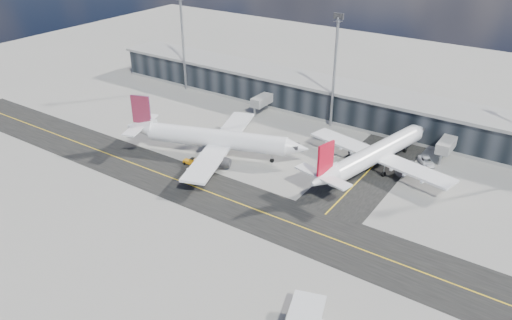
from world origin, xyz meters
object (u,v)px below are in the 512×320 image
object	(u,v)px
baggage_tug	(190,161)
service_van	(426,161)
airliner_af	(214,139)
airliner_redtail	(374,154)

from	to	relation	value
baggage_tug	service_van	bearing A→B (deg)	118.98
airliner_af	airliner_redtail	size ratio (longest dim) A/B	1.04
airliner_af	airliner_redtail	xyz separation A→B (m)	(33.20, 13.61, -0.23)
baggage_tug	service_van	xyz separation A→B (m)	(43.57, 29.79, -0.09)
service_van	baggage_tug	bearing A→B (deg)	179.04
airliner_redtail	baggage_tug	bearing A→B (deg)	-136.79
airliner_redtail	service_van	distance (m)	13.31
airliner_redtail	service_van	size ratio (longest dim) A/B	7.25
airliner_redtail	baggage_tug	xyz separation A→B (m)	(-34.75, -20.37, -3.15)
service_van	airliner_redtail	bearing A→B (deg)	-168.45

